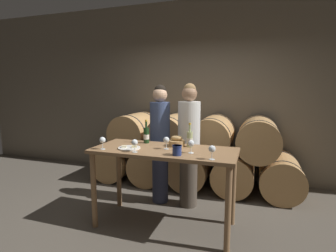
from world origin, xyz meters
TOP-DOWN VIEW (x-y plane):
  - ground_plane at (0.00, 0.00)m, footprint 10.00×10.00m
  - stone_wall_back at (0.00, 1.98)m, footprint 10.00×0.12m
  - barrel_stack at (-0.00, 1.41)m, footprint 3.45×0.92m
  - tasting_table at (0.00, 0.00)m, footprint 1.68×0.72m
  - person_left at (-0.28, 0.63)m, footprint 0.28×0.28m
  - person_right at (0.14, 0.63)m, footprint 0.30×0.30m
  - wine_bottle_red at (-0.32, 0.23)m, footprint 0.07×0.07m
  - wine_bottle_white at (0.26, 0.20)m, footprint 0.07×0.07m
  - blue_crock at (0.23, -0.22)m, footprint 0.10×0.10m
  - bread_basket at (0.09, 0.20)m, footprint 0.20×0.20m
  - cheese_plate at (-0.39, -0.12)m, footprint 0.26×0.26m
  - wine_glass_far_left at (-0.67, -0.24)m, footprint 0.07×0.07m
  - wine_glass_left at (-0.26, -0.25)m, footprint 0.07×0.07m
  - wine_glass_center at (0.03, -0.00)m, footprint 0.07×0.07m
  - wine_glass_right at (0.35, -0.09)m, footprint 0.07×0.07m
  - wine_glass_far_right at (0.60, -0.27)m, footprint 0.07×0.07m

SIDE VIEW (x-z plane):
  - ground_plane at x=0.00m, z-range 0.00..0.00m
  - barrel_stack at x=0.00m, z-range -0.04..1.17m
  - tasting_table at x=0.00m, z-range 0.34..1.30m
  - person_right at x=0.14m, z-range 0.04..1.76m
  - person_left at x=-0.28m, z-range 0.05..1.75m
  - cheese_plate at x=-0.39m, z-range 0.95..0.98m
  - bread_basket at x=0.09m, z-range 0.94..1.07m
  - blue_crock at x=0.23m, z-range 0.96..1.07m
  - wine_bottle_white at x=0.26m, z-range 0.91..1.20m
  - wine_bottle_red at x=-0.32m, z-range 0.91..1.21m
  - wine_glass_far_left at x=-0.67m, z-range 0.99..1.13m
  - wine_glass_left at x=-0.26m, z-range 0.99..1.13m
  - wine_glass_center at x=0.03m, z-range 0.99..1.13m
  - wine_glass_right at x=0.35m, z-range 0.99..1.13m
  - wine_glass_far_right at x=0.60m, z-range 0.99..1.13m
  - stone_wall_back at x=0.00m, z-range 0.00..3.20m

